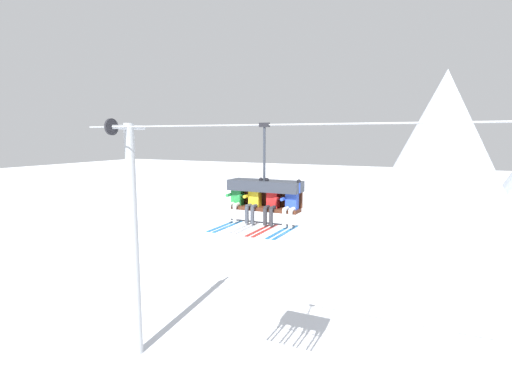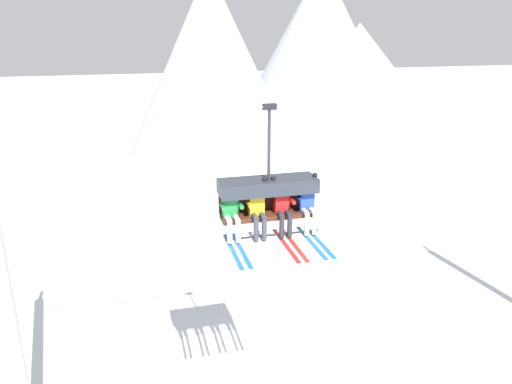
# 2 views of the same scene
# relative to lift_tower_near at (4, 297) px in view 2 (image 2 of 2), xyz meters

# --- Properties ---
(mountain_peak_west) EXTENTS (13.84, 13.84, 14.34)m
(mountain_peak_west) POSITION_rel_lift_tower_near_xyz_m (9.73, 30.89, 2.59)
(mountain_peak_west) COLOR silver
(mountain_peak_west) RESTS_ON ground_plane
(mountain_peak_central) EXTENTS (17.74, 17.74, 16.20)m
(mountain_peak_central) POSITION_rel_lift_tower_near_xyz_m (23.39, 41.68, 3.52)
(mountain_peak_central) COLOR silver
(mountain_peak_central) RESTS_ON ground_plane
(mountain_peak_east) EXTENTS (17.47, 17.47, 10.20)m
(mountain_peak_east) POSITION_rel_lift_tower_near_xyz_m (31.98, 50.12, 0.52)
(mountain_peak_east) COLOR silver
(mountain_peak_east) RESTS_ON ground_plane
(lift_tower_near) EXTENTS (0.36, 1.88, 8.82)m
(lift_tower_near) POSITION_rel_lift_tower_near_xyz_m (0.00, 0.00, 0.00)
(lift_tower_near) COLOR #9EA3A8
(lift_tower_near) RESTS_ON ground_plane
(lift_cable) EXTENTS (19.09, 0.05, 0.05)m
(lift_cable) POSITION_rel_lift_tower_near_xyz_m (8.55, -0.78, 3.96)
(lift_cable) COLOR #9EA3A8
(chairlift_chair) EXTENTS (2.11, 0.74, 2.75)m
(chairlift_chair) POSITION_rel_lift_tower_near_xyz_m (5.65, -0.71, 2.14)
(chairlift_chair) COLOR #512819
(skier_green) EXTENTS (0.46, 1.70, 1.23)m
(skier_green) POSITION_rel_lift_tower_near_xyz_m (4.81, -0.93, 1.84)
(skier_green) COLOR #23843D
(skier_yellow) EXTENTS (0.48, 1.70, 1.34)m
(skier_yellow) POSITION_rel_lift_tower_near_xyz_m (5.37, -0.92, 1.86)
(skier_yellow) COLOR yellow
(skier_red) EXTENTS (0.48, 1.70, 1.34)m
(skier_red) POSITION_rel_lift_tower_near_xyz_m (5.93, -0.92, 1.86)
(skier_red) COLOR red
(skier_blue) EXTENTS (0.48, 1.70, 1.34)m
(skier_blue) POSITION_rel_lift_tower_near_xyz_m (6.50, -0.92, 1.86)
(skier_blue) COLOR #2847B7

